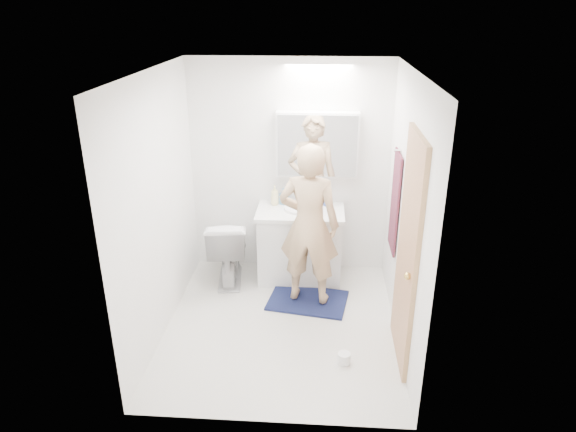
# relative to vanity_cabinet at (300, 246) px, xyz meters

# --- Properties ---
(floor) EXTENTS (2.50, 2.50, 0.00)m
(floor) POSITION_rel_vanity_cabinet_xyz_m (-0.14, -0.96, -0.39)
(floor) COLOR silver
(floor) RESTS_ON ground
(ceiling) EXTENTS (2.50, 2.50, 0.00)m
(ceiling) POSITION_rel_vanity_cabinet_xyz_m (-0.14, -0.96, 2.01)
(ceiling) COLOR white
(ceiling) RESTS_ON floor
(wall_back) EXTENTS (2.50, 0.00, 2.50)m
(wall_back) POSITION_rel_vanity_cabinet_xyz_m (-0.14, 0.29, 0.81)
(wall_back) COLOR white
(wall_back) RESTS_ON floor
(wall_front) EXTENTS (2.50, 0.00, 2.50)m
(wall_front) POSITION_rel_vanity_cabinet_xyz_m (-0.14, -2.21, 0.81)
(wall_front) COLOR white
(wall_front) RESTS_ON floor
(wall_left) EXTENTS (0.00, 2.50, 2.50)m
(wall_left) POSITION_rel_vanity_cabinet_xyz_m (-1.24, -0.96, 0.81)
(wall_left) COLOR white
(wall_left) RESTS_ON floor
(wall_right) EXTENTS (0.00, 2.50, 2.50)m
(wall_right) POSITION_rel_vanity_cabinet_xyz_m (0.96, -0.96, 0.81)
(wall_right) COLOR white
(wall_right) RESTS_ON floor
(vanity_cabinet) EXTENTS (0.90, 0.55, 0.78)m
(vanity_cabinet) POSITION_rel_vanity_cabinet_xyz_m (0.00, 0.00, 0.00)
(vanity_cabinet) COLOR silver
(vanity_cabinet) RESTS_ON floor
(countertop) EXTENTS (0.95, 0.58, 0.04)m
(countertop) POSITION_rel_vanity_cabinet_xyz_m (0.00, -0.00, 0.41)
(countertop) COLOR white
(countertop) RESTS_ON vanity_cabinet
(sink_basin) EXTENTS (0.36, 0.36, 0.03)m
(sink_basin) POSITION_rel_vanity_cabinet_xyz_m (0.00, 0.03, 0.45)
(sink_basin) COLOR white
(sink_basin) RESTS_ON countertop
(faucet) EXTENTS (0.02, 0.02, 0.16)m
(faucet) POSITION_rel_vanity_cabinet_xyz_m (-0.00, 0.22, 0.51)
(faucet) COLOR silver
(faucet) RESTS_ON countertop
(medicine_cabinet) EXTENTS (0.88, 0.14, 0.70)m
(medicine_cabinet) POSITION_rel_vanity_cabinet_xyz_m (0.16, 0.21, 1.11)
(medicine_cabinet) COLOR white
(medicine_cabinet) RESTS_ON wall_back
(mirror_panel) EXTENTS (0.84, 0.01, 0.66)m
(mirror_panel) POSITION_rel_vanity_cabinet_xyz_m (0.16, 0.13, 1.11)
(mirror_panel) COLOR silver
(mirror_panel) RESTS_ON medicine_cabinet
(toilet) EXTENTS (0.51, 0.80, 0.76)m
(toilet) POSITION_rel_vanity_cabinet_xyz_m (-0.79, -0.11, -0.01)
(toilet) COLOR silver
(toilet) RESTS_ON floor
(bath_rug) EXTENTS (0.88, 0.68, 0.02)m
(bath_rug) POSITION_rel_vanity_cabinet_xyz_m (0.11, -0.52, -0.38)
(bath_rug) COLOR #161745
(bath_rug) RESTS_ON floor
(person) EXTENTS (0.66, 0.49, 1.66)m
(person) POSITION_rel_vanity_cabinet_xyz_m (0.11, -0.52, 0.49)
(person) COLOR tan
(person) RESTS_ON bath_rug
(door) EXTENTS (0.04, 0.80, 2.00)m
(door) POSITION_rel_vanity_cabinet_xyz_m (0.94, -1.31, 0.61)
(door) COLOR tan
(door) RESTS_ON wall_right
(door_knob) EXTENTS (0.06, 0.06, 0.06)m
(door_knob) POSITION_rel_vanity_cabinet_xyz_m (0.90, -1.61, 0.56)
(door_knob) COLOR gold
(door_knob) RESTS_ON door
(towel) EXTENTS (0.02, 0.42, 1.00)m
(towel) POSITION_rel_vanity_cabinet_xyz_m (0.94, -0.41, 0.71)
(towel) COLOR #1C143F
(towel) RESTS_ON wall_right
(towel_hook) EXTENTS (0.07, 0.02, 0.02)m
(towel_hook) POSITION_rel_vanity_cabinet_xyz_m (0.93, -0.41, 1.23)
(towel_hook) COLOR silver
(towel_hook) RESTS_ON wall_right
(soap_bottle_a) EXTENTS (0.10, 0.10, 0.23)m
(soap_bottle_a) POSITION_rel_vanity_cabinet_xyz_m (-0.29, 0.15, 0.54)
(soap_bottle_a) COLOR beige
(soap_bottle_a) RESTS_ON countertop
(soap_bottle_b) EXTENTS (0.11, 0.12, 0.19)m
(soap_bottle_b) POSITION_rel_vanity_cabinet_xyz_m (-0.19, 0.18, 0.53)
(soap_bottle_b) COLOR #5590B7
(soap_bottle_b) RESTS_ON countertop
(toothbrush_cup) EXTENTS (0.12, 0.12, 0.09)m
(toothbrush_cup) POSITION_rel_vanity_cabinet_xyz_m (0.28, 0.16, 0.48)
(toothbrush_cup) COLOR #3C5DB4
(toothbrush_cup) RESTS_ON countertop
(toilet_paper_roll) EXTENTS (0.11, 0.11, 0.10)m
(toilet_paper_roll) POSITION_rel_vanity_cabinet_xyz_m (0.46, -1.49, -0.34)
(toilet_paper_roll) COLOR white
(toilet_paper_roll) RESTS_ON floor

